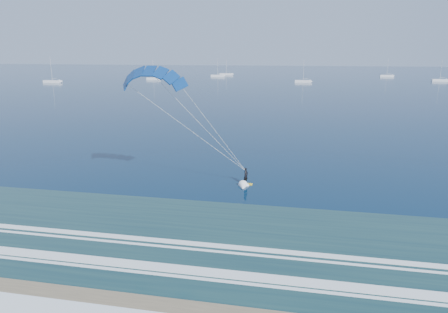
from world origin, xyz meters
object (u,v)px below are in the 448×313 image
sailboat_3 (303,81)px  sailboat_5 (440,80)px  kitesurfer_rig (200,124)px  sailboat_2 (218,76)px  sailboat_4 (387,76)px  sailboat_1 (154,79)px  sailboat_0 (53,81)px  sailboat_7 (226,74)px

sailboat_3 → sailboat_5: sailboat_3 is taller
kitesurfer_rig → sailboat_2: (-42.42, 209.46, -6.97)m
sailboat_2 → sailboat_4: (104.46, 19.43, -0.00)m
sailboat_2 → sailboat_5: bearing=-8.2°
sailboat_1 → sailboat_3: 82.75m
sailboat_0 → sailboat_3: sailboat_0 is taller
kitesurfer_rig → sailboat_4: kitesurfer_rig is taller
sailboat_3 → sailboat_7: sailboat_3 is taller
sailboat_1 → sailboat_7: bearing=59.9°
sailboat_4 → sailboat_1: bearing=-158.1°
kitesurfer_rig → sailboat_0: kitesurfer_rig is taller
sailboat_3 → sailboat_5: bearing=17.0°
kitesurfer_rig → sailboat_3: 170.24m
kitesurfer_rig → sailboat_7: kitesurfer_rig is taller
kitesurfer_rig → sailboat_0: (-114.44, 144.01, -6.96)m
sailboat_2 → sailboat_5: (124.10, -17.93, -0.00)m
sailboat_1 → sailboat_3: (82.59, -5.16, 0.01)m
sailboat_0 → sailboat_5: bearing=13.6°
sailboat_3 → sailboat_7: size_ratio=1.10×
kitesurfer_rig → sailboat_5: kitesurfer_rig is taller
kitesurfer_rig → sailboat_7: bearing=100.1°
sailboat_0 → sailboat_1: bearing=36.1°
sailboat_7 → sailboat_2: bearing=-95.3°
sailboat_1 → sailboat_7: (31.38, 54.04, -0.01)m
sailboat_3 → sailboat_5: 74.35m
sailboat_4 → sailboat_5: sailboat_4 is taller
sailboat_4 → sailboat_7: sailboat_4 is taller
sailboat_1 → sailboat_2: size_ratio=0.91×
kitesurfer_rig → sailboat_0: bearing=128.5°
sailboat_2 → sailboat_7: size_ratio=1.11×
sailboat_1 → sailboat_2: (29.58, 34.52, 0.00)m
kitesurfer_rig → sailboat_2: bearing=101.4°
sailboat_0 → sailboat_1: size_ratio=1.22×
sailboat_1 → sailboat_7: 62.49m
sailboat_0 → sailboat_2: sailboat_0 is taller
sailboat_0 → sailboat_5: 201.79m
sailboat_2 → sailboat_3: sailboat_2 is taller
sailboat_3 → sailboat_0: bearing=-168.4°
sailboat_3 → sailboat_4: (51.45, 59.11, -0.00)m
sailboat_2 → sailboat_4: 106.25m
sailboat_7 → kitesurfer_rig: bearing=-79.9°
sailboat_4 → sailboat_5: size_ratio=1.02×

